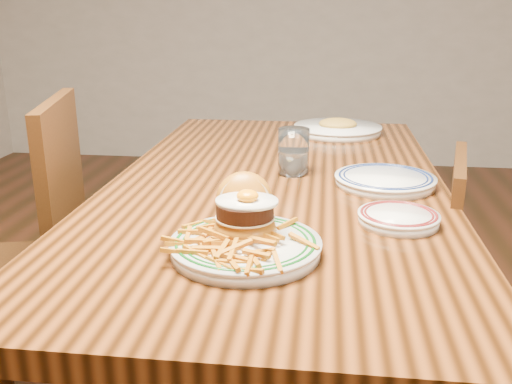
# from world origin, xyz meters

# --- Properties ---
(table) EXTENTS (0.85, 1.60, 0.75)m
(table) POSITION_xyz_m (0.00, 0.00, 0.66)
(table) COLOR black
(table) RESTS_ON floor
(chair_left) EXTENTS (0.54, 0.54, 0.95)m
(chair_left) POSITION_xyz_m (-0.70, -0.05, 0.51)
(chair_left) COLOR #40240D
(chair_left) RESTS_ON floor
(chair_right) EXTENTS (0.46, 0.46, 0.82)m
(chair_right) POSITION_xyz_m (0.56, -0.01, 0.44)
(chair_right) COLOR #40240D
(chair_right) RESTS_ON floor
(main_plate) EXTENTS (0.28, 0.29, 0.13)m
(main_plate) POSITION_xyz_m (-0.02, -0.45, 0.79)
(main_plate) COLOR silver
(main_plate) RESTS_ON table
(side_plate) EXTENTS (0.17, 0.17, 0.03)m
(side_plate) POSITION_xyz_m (0.28, -0.28, 0.76)
(side_plate) COLOR silver
(side_plate) RESTS_ON table
(rear_plate) EXTENTS (0.25, 0.25, 0.03)m
(rear_plate) POSITION_xyz_m (0.27, -0.01, 0.77)
(rear_plate) COLOR silver
(rear_plate) RESTS_ON table
(water_glass) EXTENTS (0.08, 0.08, 0.12)m
(water_glass) POSITION_xyz_m (0.04, 0.07, 0.80)
(water_glass) COLOR white
(water_glass) RESTS_ON table
(far_plate) EXTENTS (0.31, 0.31, 0.06)m
(far_plate) POSITION_xyz_m (0.16, 0.59, 0.77)
(far_plate) COLOR silver
(far_plate) RESTS_ON table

